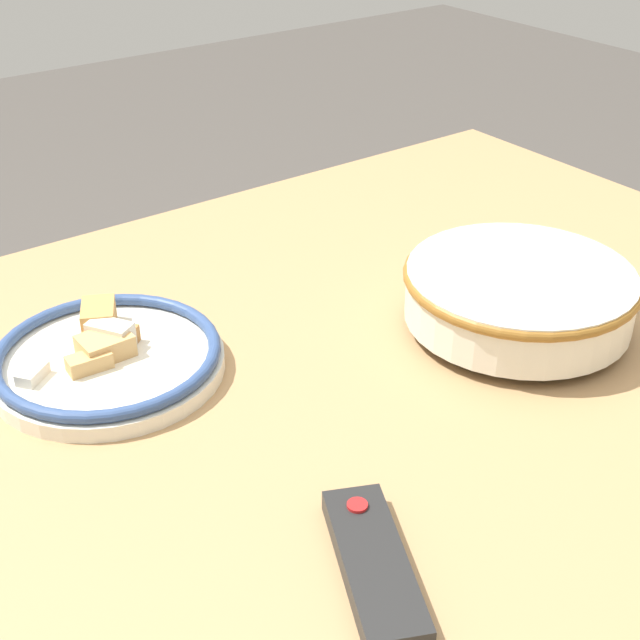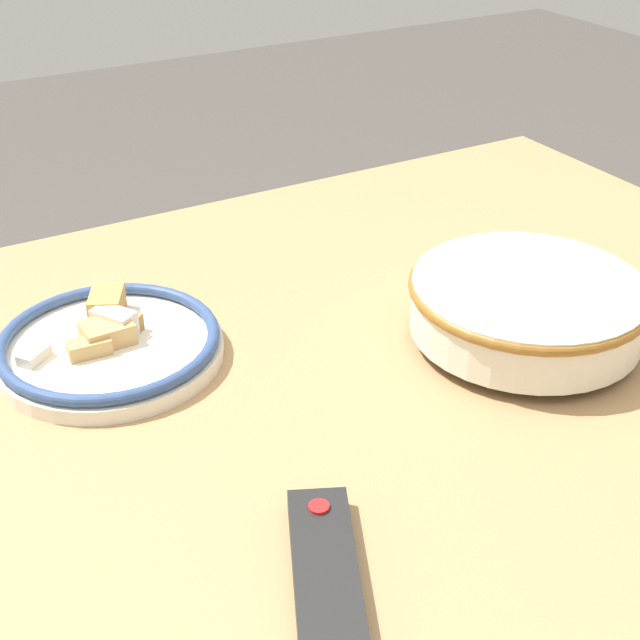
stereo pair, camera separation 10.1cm
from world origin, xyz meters
name	(u,v)px [view 2 (the right image)]	position (x,y,z in m)	size (l,w,h in m)	color
dining_table	(303,432)	(0.00, 0.00, 0.65)	(1.47, 0.99, 0.73)	tan
noodle_bowl	(527,306)	(-0.26, 0.06, 0.77)	(0.27, 0.27, 0.08)	silver
food_plate	(109,344)	(0.17, -0.15, 0.74)	(0.26, 0.26, 0.05)	silver
tv_remote	(325,567)	(0.12, 0.26, 0.74)	(0.12, 0.17, 0.02)	black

